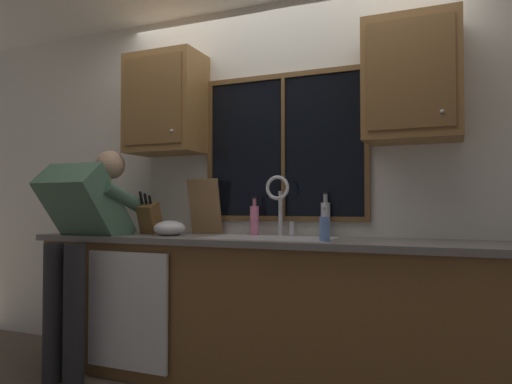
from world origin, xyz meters
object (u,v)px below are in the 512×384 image
person_standing (83,232)px  soap_dispenser (325,228)px  cutting_board (205,207)px  bottle_green_glass (254,219)px  knife_block (150,219)px  mixing_bowl (170,228)px  bottle_tall_clear (326,218)px

person_standing → soap_dispenser: size_ratio=7.84×
cutting_board → bottle_green_glass: bearing=-1.0°
knife_block → soap_dispenser: 1.32m
mixing_bowl → soap_dispenser: size_ratio=1.10×
cutting_board → bottle_green_glass: size_ratio=1.54×
mixing_bowl → soap_dispenser: (1.09, -0.09, 0.03)m
soap_dispenser → bottle_tall_clear: size_ratio=0.67×
cutting_board → bottle_tall_clear: 0.88m
person_standing → bottle_green_glass: size_ratio=5.86×
mixing_bowl → bottle_green_glass: (0.51, 0.25, 0.06)m
bottle_green_glass → bottle_tall_clear: bearing=4.2°
cutting_board → soap_dispenser: size_ratio=2.06×
mixing_bowl → soap_dispenser: soap_dispenser is taller
cutting_board → bottle_green_glass: (0.39, -0.01, -0.09)m
person_standing → cutting_board: person_standing is taller
person_standing → knife_block: bearing=46.4°
knife_block → soap_dispenser: bearing=-7.2°
person_standing → bottle_tall_clear: person_standing is taller
cutting_board → mixing_bowl: (-0.13, -0.26, -0.15)m
mixing_bowl → bottle_tall_clear: 1.04m
bottle_tall_clear → cutting_board: bearing=-178.1°
mixing_bowl → bottle_green_glass: 0.58m
bottle_green_glass → bottle_tall_clear: size_ratio=0.90×
person_standing → bottle_green_glass: 1.15m
bottle_tall_clear → person_standing: bearing=-160.7°
person_standing → knife_block: 0.45m
knife_block → mixing_bowl: 0.24m
soap_dispenser → bottle_green_glass: size_ratio=0.75×
knife_block → bottle_green_glass: size_ratio=1.24×
person_standing → knife_block: (0.30, 0.32, 0.08)m
bottle_green_glass → bottle_tall_clear: (0.49, 0.04, 0.01)m
mixing_bowl → bottle_green_glass: size_ratio=0.83×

